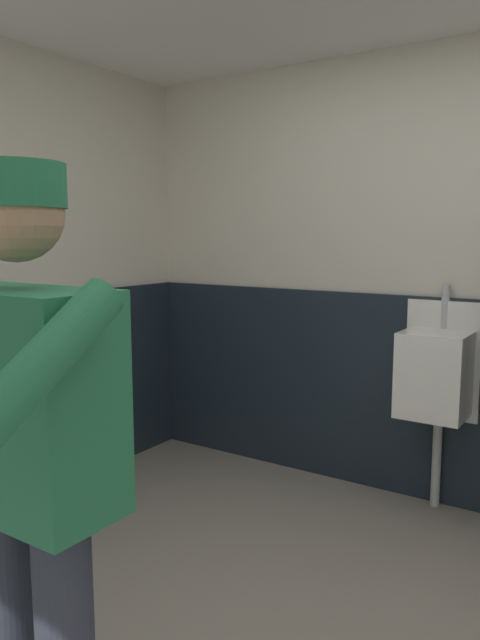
{
  "coord_description": "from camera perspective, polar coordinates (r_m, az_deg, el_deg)",
  "views": [
    {
      "loc": [
        0.76,
        -1.62,
        1.5
      ],
      "look_at": [
        -0.22,
        -0.14,
        1.25
      ],
      "focal_mm": 33.78,
      "sensor_mm": 36.0,
      "label": 1
    }
  ],
  "objects": [
    {
      "name": "person",
      "position": [
        1.56,
        -19.79,
        -11.58
      ],
      "size": [
        0.69,
        0.6,
        1.66
      ],
      "color": "#2D3342",
      "rests_on": "ground_plane"
    },
    {
      "name": "wainscot_band_back",
      "position": [
        3.53,
        20.08,
        -7.55
      ],
      "size": [
        4.14,
        0.03,
        1.17
      ],
      "primitive_type": "cube",
      "color": "#19232D",
      "rests_on": "ground_plane"
    },
    {
      "name": "urinal_left",
      "position": [
        3.37,
        18.09,
        -4.77
      ],
      "size": [
        0.4,
        0.34,
        1.24
      ],
      "color": "white",
      "rests_on": "ground_plane"
    },
    {
      "name": "wall_back",
      "position": [
        3.49,
        20.9,
        3.51
      ],
      "size": [
        4.74,
        0.12,
        2.51
      ],
      "primitive_type": "cube",
      "color": "beige",
      "rests_on": "ground_plane"
    }
  ]
}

